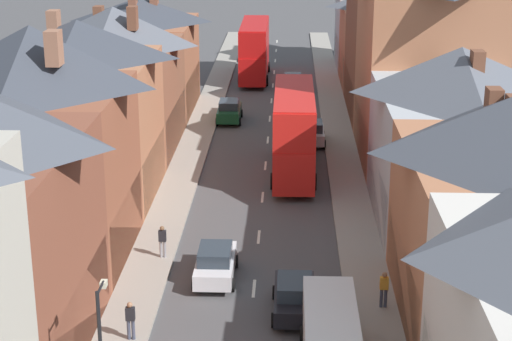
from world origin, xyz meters
The scene contains 16 objects.
pavement_left centered at (-5.10, 38.00, 0.07)m, with size 2.20×104.00×0.14m, color gray.
pavement_right centered at (5.10, 38.00, 0.07)m, with size 2.20×104.00×0.14m, color gray.
centre_line_dashes centered at (0.00, 36.00, 0.01)m, with size 0.14×97.80×0.01m.
terrace_row_left centered at (-10.18, 20.90, 5.24)m, with size 8.00×66.53×12.21m.
terrace_row_right centered at (10.18, 32.21, 5.72)m, with size 8.00×85.89×14.27m.
double_decker_bus_lead centered at (-1.81, 62.76, 2.82)m, with size 2.74×10.80×5.30m.
double_decker_bus_mid_street centered at (1.79, 34.45, 2.82)m, with size 2.74×10.80×5.30m.
car_near_blue centered at (1.80, 15.69, 0.81)m, with size 1.90×4.09×1.61m.
car_near_silver centered at (3.10, 41.16, 0.83)m, with size 1.90×3.80×1.64m.
car_parked_left_a centered at (-1.80, 18.92, 0.82)m, with size 1.90×4.09×1.62m.
car_mid_black centered at (1.80, 57.40, 0.82)m, with size 1.90×4.22×1.63m.
car_mid_white centered at (-3.10, 47.04, 0.85)m, with size 1.90×4.20×1.70m.
delivery_van centered at (3.10, 11.70, 1.34)m, with size 2.20×5.20×2.41m.
pedestrian_mid_left centered at (-4.64, 13.03, 1.03)m, with size 0.36×0.22×1.61m.
pedestrian_mid_right centered at (5.57, 16.17, 1.03)m, with size 0.36×0.22×1.61m.
pedestrian_far_left centered at (-4.52, 20.97, 1.03)m, with size 0.36×0.22×1.61m.
Camera 1 is at (1.45, -16.72, 16.99)m, focal length 60.00 mm.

